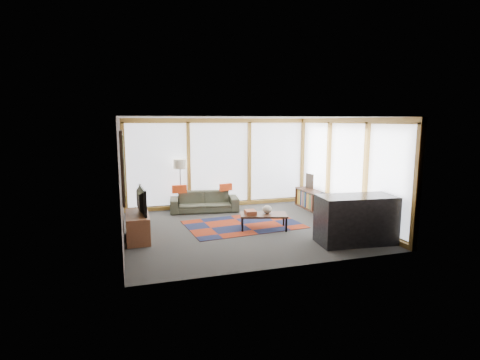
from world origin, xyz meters
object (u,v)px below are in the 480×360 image
object	(u,v)px
sofa	(204,201)
bookshelf	(319,203)
television	(138,200)
tv_console	(138,227)
floor_lamp	(180,185)
coffee_table	(264,222)
bar_counter	(356,219)

from	to	relation	value
sofa	bookshelf	xyz separation A→B (m)	(3.01, -1.09, -0.00)
bookshelf	television	size ratio (longest dim) A/B	2.26
tv_console	floor_lamp	bearing A→B (deg)	61.40
sofa	bookshelf	distance (m)	3.20
floor_lamp	tv_console	world-z (taller)	floor_lamp
floor_lamp	television	distance (m)	2.58
floor_lamp	bookshelf	world-z (taller)	floor_lamp
floor_lamp	television	xyz separation A→B (m)	(-1.23, -2.26, 0.12)
tv_console	television	xyz separation A→B (m)	(0.03, 0.04, 0.56)
coffee_table	bar_counter	size ratio (longest dim) A/B	0.69
sofa	television	distance (m)	2.82
tv_console	television	world-z (taller)	television
bookshelf	floor_lamp	bearing A→B (deg)	160.18
coffee_table	bookshelf	xyz separation A→B (m)	(2.03, 1.06, 0.09)
television	coffee_table	bearing A→B (deg)	-96.13
floor_lamp	bar_counter	xyz separation A→B (m)	(3.08, -3.87, -0.23)
tv_console	bookshelf	bearing A→B (deg)	11.52
bookshelf	sofa	bearing A→B (deg)	160.08
bookshelf	tv_console	world-z (taller)	tv_console
coffee_table	television	xyz separation A→B (m)	(-2.83, 0.11, 0.67)
sofa	tv_console	bearing A→B (deg)	-124.39
coffee_table	bar_counter	world-z (taller)	bar_counter
floor_lamp	bookshelf	distance (m)	3.89
bookshelf	bar_counter	bearing A→B (deg)	-102.21
coffee_table	bar_counter	xyz separation A→B (m)	(1.48, -1.50, 0.32)
sofa	bar_counter	distance (m)	4.40
bookshelf	bar_counter	world-z (taller)	bar_counter
bar_counter	bookshelf	bearing A→B (deg)	83.39
floor_lamp	coffee_table	world-z (taller)	floor_lamp
tv_console	bar_counter	bearing A→B (deg)	-19.81
sofa	coffee_table	size ratio (longest dim) A/B	1.74
sofa	tv_console	size ratio (longest dim) A/B	1.67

